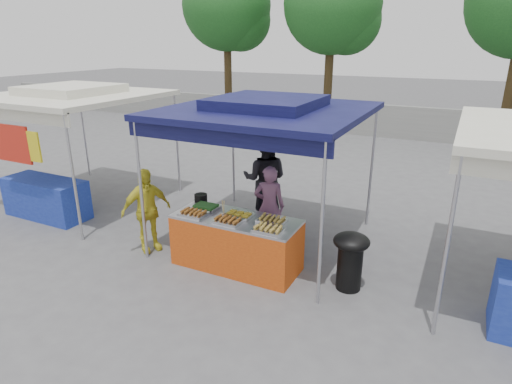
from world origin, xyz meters
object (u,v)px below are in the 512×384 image
at_px(vendor_table, 236,242).
at_px(vendor_woman, 269,207).
at_px(customer_person, 146,210).
at_px(cooking_pot, 201,198).
at_px(helper_man, 265,179).
at_px(wok_burner, 350,256).

bearing_deg(vendor_table, vendor_woman, 81.29).
xyz_separation_m(vendor_table, customer_person, (-1.65, -0.16, 0.31)).
relative_size(cooking_pot, helper_man, 0.12).
xyz_separation_m(wok_burner, customer_person, (-3.43, -0.32, 0.21)).
distance_m(vendor_table, cooking_pot, 1.07).
distance_m(vendor_table, helper_man, 1.89).
distance_m(vendor_woman, customer_person, 2.09).
height_order(vendor_woman, customer_person, same).
relative_size(cooking_pot, vendor_woman, 0.15).
relative_size(vendor_table, vendor_woman, 1.37).
relative_size(vendor_table, wok_burner, 2.28).
xyz_separation_m(vendor_woman, helper_man, (-0.49, 0.87, 0.17)).
distance_m(vendor_table, vendor_woman, 0.99).
xyz_separation_m(cooking_pot, wok_burner, (2.66, -0.19, -0.39)).
bearing_deg(vendor_table, wok_burner, 5.42).
bearing_deg(vendor_woman, cooking_pot, 10.84).
height_order(vendor_woman, helper_man, helper_man).
relative_size(vendor_woman, customer_person, 1.00).
bearing_deg(wok_burner, cooking_pot, -174.07).
bearing_deg(customer_person, wok_burner, -55.54).
bearing_deg(vendor_table, helper_man, 101.03).
relative_size(helper_man, customer_person, 1.24).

